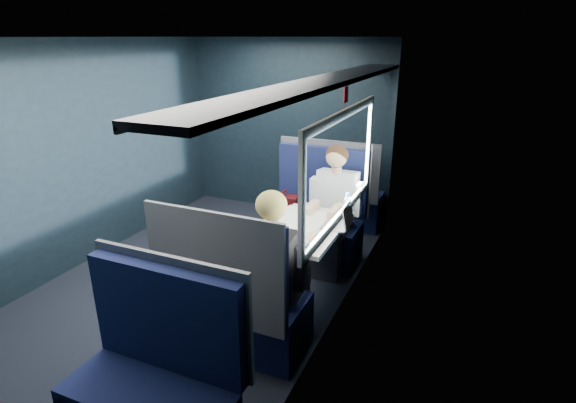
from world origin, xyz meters
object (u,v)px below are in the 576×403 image
at_px(woman, 275,264).
at_px(man, 334,204).
at_px(laptop, 341,220).
at_px(bottle_small, 346,207).
at_px(cup, 345,209).
at_px(table, 302,234).
at_px(seat_row_back, 156,388).
at_px(seat_bay_near, 314,221).
at_px(seat_row_front, 341,196).
at_px(seat_bay_far, 236,304).

bearing_deg(woman, man, 90.00).
distance_m(laptop, bottle_small, 0.23).
bearing_deg(cup, table, -122.68).
height_order(woman, cup, woman).
xyz_separation_m(seat_row_back, bottle_small, (0.48, 2.15, 0.44)).
xyz_separation_m(woman, cup, (0.20, 1.12, 0.06)).
bearing_deg(seat_bay_near, cup, -44.60).
xyz_separation_m(seat_bay_near, cup, (0.46, -0.46, 0.37)).
xyz_separation_m(table, bottle_small, (0.30, 0.35, 0.18)).
distance_m(table, seat_bay_near, 0.93).
xyz_separation_m(man, bottle_small, (0.23, -0.35, 0.13)).
xyz_separation_m(seat_bay_near, laptop, (0.52, -0.75, 0.38)).
xyz_separation_m(table, seat_bay_near, (-0.19, 0.87, -0.24)).
xyz_separation_m(table, man, (0.07, 0.70, 0.06)).
relative_size(laptop, bottle_small, 1.27).
xyz_separation_m(seat_row_front, cup, (0.45, -1.38, 0.38)).
xyz_separation_m(seat_bay_far, cup, (0.45, 1.29, 0.37)).
bearing_deg(bottle_small, table, -130.30).
bearing_deg(laptop, cup, 100.67).
bearing_deg(woman, laptop, 73.02).
bearing_deg(cup, seat_bay_far, -109.20).
bearing_deg(seat_bay_far, seat_row_back, -90.00).
height_order(table, man, man).
xyz_separation_m(seat_bay_far, seat_row_front, (0.00, 2.67, -0.00)).
bearing_deg(bottle_small, woman, -102.26).
bearing_deg(woman, seat_row_back, -102.93).
bearing_deg(man, seat_bay_near, 146.56).
relative_size(table, seat_bay_near, 0.79).
bearing_deg(cup, seat_row_front, 108.05).
distance_m(seat_bay_far, woman, 0.43).
height_order(man, cup, man).
bearing_deg(seat_row_front, bottle_small, -71.63).
relative_size(laptop, cup, 3.10).
distance_m(seat_row_back, cup, 2.29).
distance_m(man, laptop, 0.63).
relative_size(seat_row_back, bottle_small, 4.89).
relative_size(table, seat_row_back, 0.86).
bearing_deg(woman, seat_row_front, 95.70).
distance_m(seat_bay_near, bottle_small, 0.83).
relative_size(man, woman, 1.00).
height_order(seat_row_back, man, man).
bearing_deg(man, cup, -54.74).
xyz_separation_m(table, cup, (0.27, 0.42, 0.13)).
distance_m(table, seat_row_back, 1.82).
bearing_deg(seat_bay_far, cup, 70.80).
relative_size(table, woman, 0.76).
xyz_separation_m(seat_bay_far, laptop, (0.50, 1.00, 0.39)).
xyz_separation_m(man, laptop, (0.25, -0.57, 0.08)).
height_order(seat_row_front, seat_row_back, same).
bearing_deg(man, seat_row_front, 102.83).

